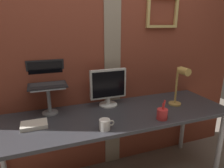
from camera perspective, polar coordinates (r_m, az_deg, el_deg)
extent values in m
cube|color=brown|center=(2.05, -3.23, 8.48)|extent=(3.30, 0.12, 2.48)
cube|color=gray|center=(2.02, 0.13, 8.39)|extent=(0.17, 0.01, 2.48)
cube|color=tan|center=(2.23, 13.84, 15.50)|extent=(0.36, 0.03, 0.03)
cube|color=tan|center=(2.15, 10.22, 19.52)|extent=(0.03, 0.03, 0.26)
cube|color=tan|center=(2.33, 17.67, 18.79)|extent=(0.03, 0.03, 0.26)
cube|color=#333338|center=(1.84, 1.09, -8.80)|extent=(2.13, 0.67, 0.03)
cylinder|color=#B2B2B7|center=(2.36, 28.08, -15.16)|extent=(0.05, 0.05, 0.72)
cylinder|color=#B2B2B7|center=(2.20, -28.63, -17.71)|extent=(0.05, 0.05, 0.72)
cylinder|color=#B2B2B7|center=(2.69, 19.42, -10.04)|extent=(0.05, 0.05, 0.72)
cylinder|color=silver|center=(2.01, -1.07, -5.79)|extent=(0.18, 0.18, 0.01)
cylinder|color=silver|center=(2.00, -1.08, -4.77)|extent=(0.04, 0.04, 0.06)
cube|color=silver|center=(1.94, -1.11, 0.05)|extent=(0.36, 0.04, 0.29)
cube|color=black|center=(1.92, -0.91, -0.11)|extent=(0.32, 0.00, 0.25)
cylinder|color=gray|center=(1.92, -17.05, -7.72)|extent=(0.14, 0.14, 0.01)
cylinder|color=gray|center=(1.87, -17.37, -4.29)|extent=(0.03, 0.03, 0.23)
cube|color=gray|center=(1.83, -17.70, -0.72)|extent=(0.28, 0.22, 0.01)
cube|color=black|center=(1.83, -17.73, -0.39)|extent=(0.33, 0.21, 0.01)
cube|color=#2D2D30|center=(1.85, -17.77, -0.02)|extent=(0.29, 0.12, 0.00)
cube|color=black|center=(1.93, -18.21, 3.63)|extent=(0.33, 0.04, 0.20)
cube|color=black|center=(1.92, -18.19, 3.55)|extent=(0.30, 0.03, 0.17)
cylinder|color=tan|center=(2.12, 17.28, -5.31)|extent=(0.12, 0.12, 0.02)
cylinder|color=tan|center=(2.06, 17.73, -0.41)|extent=(0.02, 0.02, 0.36)
cylinder|color=tan|center=(1.95, 19.73, 3.39)|extent=(0.07, 0.11, 0.07)
cylinder|color=red|center=(1.76, 13.98, -8.27)|extent=(0.09, 0.09, 0.09)
cylinder|color=red|center=(1.75, 14.05, -7.35)|extent=(0.01, 0.01, 0.13)
cylinder|color=red|center=(1.75, 14.36, -6.82)|extent=(0.01, 0.04, 0.16)
cylinder|color=red|center=(1.74, 14.32, -6.95)|extent=(0.02, 0.01, 0.16)
cylinder|color=red|center=(1.75, 14.04, -7.20)|extent=(0.02, 0.02, 0.14)
cylinder|color=silver|center=(1.56, -2.08, -11.38)|extent=(0.08, 0.08, 0.08)
torus|color=silver|center=(1.57, -0.18, -10.93)|extent=(0.05, 0.01, 0.05)
cube|color=silver|center=(1.72, -21.11, -10.69)|extent=(0.20, 0.14, 0.03)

